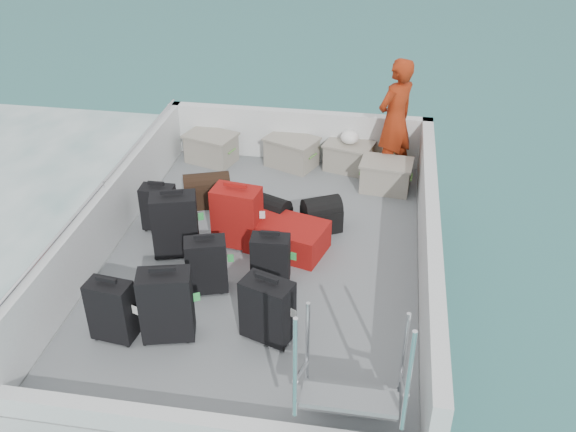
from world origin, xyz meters
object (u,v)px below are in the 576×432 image
Objects in this scene: suitcase_8 at (287,237)px; crate_0 at (211,149)px; suitcase_3 at (167,306)px; suitcase_7 at (271,260)px; crate_3 at (386,177)px; suitcase_4 at (207,266)px; suitcase_6 at (267,311)px; suitcase_2 at (159,208)px; crate_2 at (349,157)px; suitcase_0 at (112,311)px; suitcase_5 at (237,217)px; crate_1 at (292,153)px; suitcase_1 at (175,225)px; passenger at (395,120)px.

crate_0 reaches higher than suitcase_8.
suitcase_3 is 0.85× the size of suitcase_8.
suitcase_7 is 2.40m from crate_3.
suitcase_4 is 0.96× the size of suitcase_6.
suitcase_2 reaches higher than crate_2.
suitcase_5 is at bearing 72.65° from suitcase_0.
suitcase_6 is 3.45m from crate_1.
suitcase_4 is at bearing -125.19° from crate_3.
suitcase_4 is at bearing -51.97° from suitcase_2.
suitcase_2 is (-0.20, 1.84, -0.03)m from suitcase_0.
crate_1 is at bearing -178.58° from crate_2.
suitcase_3 is 1.78m from suitcase_8.
suitcase_4 is at bearing -75.66° from crate_0.
suitcase_6 is at bearing -84.52° from crate_1.
crate_2 is at bearing 1.92° from suitcase_8.
suitcase_6 is (1.23, -1.16, -0.05)m from suitcase_1.
crate_0 is at bearing -177.41° from crate_1.
suitcase_5 is 2.02m from crate_1.
suitcase_4 is 0.95× the size of crate_0.
suitcase_0 reaches higher than crate_1.
suitcase_1 is 1.14× the size of crate_1.
passenger reaches higher than suitcase_5.
suitcase_8 is at bearing 48.19° from suitcase_3.
suitcase_0 is 1.63m from suitcase_7.
suitcase_2 is at bearing 148.22° from suitcase_7.
suitcase_6 reaches higher than suitcase_4.
suitcase_0 is 1.83m from suitcase_5.
suitcase_7 is at bearing 4.64° from suitcase_4.
suitcase_5 is at bearing 104.64° from suitcase_8.
suitcase_7 is 2.88m from crate_0.
suitcase_3 is 3.57m from crate_0.
suitcase_7 is 2.69m from crate_2.
crate_0 is (-1.38, 1.96, 0.03)m from suitcase_8.
crate_0 is at bearing 87.06° from suitcase_4.
crate_1 is (-0.33, 3.43, -0.12)m from suitcase_6.
crate_0 is at bearing 132.75° from suitcase_6.
suitcase_2 is at bearing 103.27° from suitcase_0.
suitcase_1 is (0.14, 1.39, 0.05)m from suitcase_0.
crate_0 is 1.07× the size of crate_2.
crate_3 is at bearing 45.34° from suitcase_3.
crate_1 is (0.39, 2.85, -0.11)m from suitcase_4.
suitcase_1 reaches higher than crate_0.
suitcase_2 is at bearing 111.35° from suitcase_1.
crate_1 reaches higher than suitcase_8.
suitcase_0 is at bearing 177.09° from suitcase_3.
suitcase_4 is 2.92m from crate_3.
suitcase_0 is 1.04m from suitcase_4.
suitcase_3 is 3.99m from passenger.
suitcase_2 is 0.77× the size of suitcase_3.
suitcase_3 is 1.14× the size of suitcase_6.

